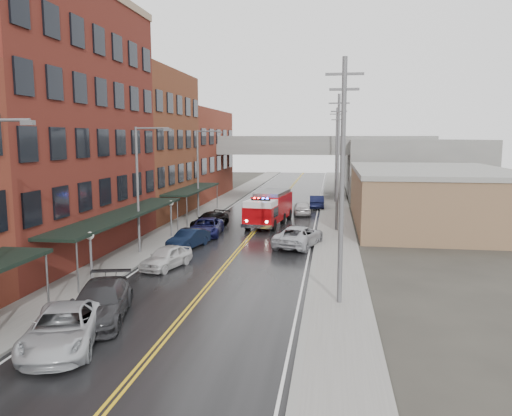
{
  "coord_description": "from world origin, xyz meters",
  "views": [
    {
      "loc": [
        6.7,
        -9.26,
        8.24
      ],
      "look_at": [
        1.1,
        27.53,
        3.0
      ],
      "focal_mm": 35.0,
      "sensor_mm": 36.0,
      "label": 1
    }
  ],
  "objects": [
    {
      "name": "road",
      "position": [
        0.0,
        30.0,
        0.01
      ],
      "size": [
        11.0,
        160.0,
        0.02
      ],
      "primitive_type": "cube",
      "color": "black",
      "rests_on": "ground"
    },
    {
      "name": "sidewalk_left",
      "position": [
        -7.3,
        30.0,
        0.07
      ],
      "size": [
        3.0,
        160.0,
        0.15
      ],
      "primitive_type": "cube",
      "color": "slate",
      "rests_on": "ground"
    },
    {
      "name": "sidewalk_right",
      "position": [
        7.3,
        30.0,
        0.07
      ],
      "size": [
        3.0,
        160.0,
        0.15
      ],
      "primitive_type": "cube",
      "color": "slate",
      "rests_on": "ground"
    },
    {
      "name": "curb_left",
      "position": [
        -5.65,
        30.0,
        0.07
      ],
      "size": [
        0.3,
        160.0,
        0.15
      ],
      "primitive_type": "cube",
      "color": "gray",
      "rests_on": "ground"
    },
    {
      "name": "curb_right",
      "position": [
        5.65,
        30.0,
        0.07
      ],
      "size": [
        0.3,
        160.0,
        0.15
      ],
      "primitive_type": "cube",
      "color": "gray",
      "rests_on": "ground"
    },
    {
      "name": "brick_building_b",
      "position": [
        -13.3,
        23.0,
        9.0
      ],
      "size": [
        9.0,
        20.0,
        18.0
      ],
      "primitive_type": "cube",
      "color": "maroon",
      "rests_on": "ground"
    },
    {
      "name": "brick_building_c",
      "position": [
        -13.3,
        40.5,
        7.5
      ],
      "size": [
        9.0,
        15.0,
        15.0
      ],
      "primitive_type": "cube",
      "color": "brown",
      "rests_on": "ground"
    },
    {
      "name": "brick_building_far",
      "position": [
        -13.3,
        58.0,
        6.0
      ],
      "size": [
        9.0,
        20.0,
        12.0
      ],
      "primitive_type": "cube",
      "color": "brown",
      "rests_on": "ground"
    },
    {
      "name": "tan_building",
      "position": [
        16.0,
        40.0,
        2.5
      ],
      "size": [
        14.0,
        22.0,
        5.0
      ],
      "primitive_type": "cube",
      "color": "olive",
      "rests_on": "ground"
    },
    {
      "name": "right_far_block",
      "position": [
        18.0,
        70.0,
        4.0
      ],
      "size": [
        18.0,
        30.0,
        8.0
      ],
      "primitive_type": "cube",
      "color": "slate",
      "rests_on": "ground"
    },
    {
      "name": "awning_1",
      "position": [
        -7.49,
        23.0,
        2.99
      ],
      "size": [
        2.6,
        18.0,
        3.09
      ],
      "color": "black",
      "rests_on": "ground"
    },
    {
      "name": "awning_2",
      "position": [
        -7.49,
        40.5,
        2.99
      ],
      "size": [
        2.6,
        13.0,
        3.09
      ],
      "color": "black",
      "rests_on": "ground"
    },
    {
      "name": "globe_lamp_1",
      "position": [
        -6.4,
        16.0,
        2.31
      ],
      "size": [
        0.44,
        0.44,
        3.12
      ],
      "color": "#59595B",
      "rests_on": "ground"
    },
    {
      "name": "globe_lamp_2",
      "position": [
        -6.4,
        30.0,
        2.31
      ],
      "size": [
        0.44,
        0.44,
        3.12
      ],
      "color": "#59595B",
      "rests_on": "ground"
    },
    {
      "name": "street_lamp_1",
      "position": [
        -6.55,
        24.0,
        5.19
      ],
      "size": [
        2.64,
        0.22,
        9.0
      ],
      "color": "#59595B",
      "rests_on": "ground"
    },
    {
      "name": "street_lamp_2",
      "position": [
        -6.55,
        40.0,
        5.19
      ],
      "size": [
        2.64,
        0.22,
        9.0
      ],
      "color": "#59595B",
      "rests_on": "ground"
    },
    {
      "name": "utility_pole_0",
      "position": [
        7.2,
        15.0,
        6.31
      ],
      "size": [
        1.8,
        0.24,
        12.0
      ],
      "color": "#59595B",
      "rests_on": "ground"
    },
    {
      "name": "utility_pole_1",
      "position": [
        7.2,
        35.0,
        6.31
      ],
      "size": [
        1.8,
        0.24,
        12.0
      ],
      "color": "#59595B",
      "rests_on": "ground"
    },
    {
      "name": "utility_pole_2",
      "position": [
        7.2,
        55.0,
        6.31
      ],
      "size": [
        1.8,
        0.24,
        12.0
      ],
      "color": "#59595B",
      "rests_on": "ground"
    },
    {
      "name": "overpass",
      "position": [
        0.0,
        62.0,
        5.99
      ],
      "size": [
        40.0,
        10.0,
        7.5
      ],
      "color": "slate",
      "rests_on": "ground"
    },
    {
      "name": "fire_truck",
      "position": [
        0.85,
        37.34,
        1.69
      ],
      "size": [
        4.32,
        8.85,
        3.12
      ],
      "rotation": [
        0.0,
        0.0,
        -0.13
      ],
      "color": "#93060A",
      "rests_on": "ground"
    },
    {
      "name": "parked_car_left_2",
      "position": [
        -3.68,
        8.21,
        0.78
      ],
      "size": [
        4.16,
        6.16,
        1.57
      ],
      "primitive_type": "imported",
      "rotation": [
        0.0,
        0.0,
        0.3
      ],
      "color": "#AEB2B7",
      "rests_on": "ground"
    },
    {
      "name": "parked_car_left_3",
      "position": [
        -3.6,
        11.3,
        0.84
      ],
      "size": [
        3.71,
        6.18,
        1.68
      ],
      "primitive_type": "imported",
      "rotation": [
        0.0,
        0.0,
        0.25
      ],
      "color": "#2A2A2C",
      "rests_on": "ground"
    },
    {
      "name": "parked_car_left_4",
      "position": [
        -3.6,
        20.5,
        0.72
      ],
      "size": [
        2.74,
        4.52,
        1.44
      ],
      "primitive_type": "imported",
      "rotation": [
        0.0,
        0.0,
        -0.26
      ],
      "color": "silver",
      "rests_on": "ground"
    },
    {
      "name": "parked_car_left_5",
      "position": [
        -3.88,
        26.44,
        0.71
      ],
      "size": [
        2.54,
        4.53,
        1.41
      ],
      "primitive_type": "imported",
      "rotation": [
        0.0,
        0.0,
        -0.26
      ],
      "color": "black",
      "rests_on": "ground"
    },
    {
      "name": "parked_car_left_6",
      "position": [
        -3.74,
        31.33,
        0.73
      ],
      "size": [
        2.88,
        5.47,
        1.47
      ],
      "primitive_type": "imported",
      "rotation": [
        0.0,
        0.0,
        0.09
      ],
      "color": "#111341",
      "rests_on": "ground"
    },
    {
      "name": "parked_car_left_7",
      "position": [
        -4.35,
        35.01,
        0.71
      ],
      "size": [
        3.3,
        5.24,
        1.42
      ],
      "primitive_type": "imported",
      "rotation": [
        0.0,
        0.0,
        -0.29
      ],
      "color": "black",
      "rests_on": "ground"
    },
    {
      "name": "parked_car_right_0",
      "position": [
        4.3,
        28.2,
        0.8
      ],
      "size": [
        4.0,
        6.25,
        1.6
      ],
      "primitive_type": "imported",
      "rotation": [
        0.0,
        0.0,
        2.89
      ],
      "color": "#B2B4BB",
      "rests_on": "ground"
    },
    {
      "name": "parked_car_right_1",
      "position": [
        4.03,
        30.07,
        0.68
      ],
      "size": [
        3.13,
        5.05,
        1.37
      ],
      "primitive_type": "imported",
      "rotation": [
        0.0,
        0.0,
        3.42
      ],
      "color": "#262628",
      "rests_on": "ground"
    },
    {
      "name": "parked_car_right_2",
      "position": [
        3.6,
        44.18,
        0.76
      ],
      "size": [
        2.22,
        4.61,
        1.52
      ],
      "primitive_type": "imported",
      "rotation": [
        0.0,
        0.0,
        3.24
      ],
      "color": "#BABABA",
      "rests_on": "ground"
    },
    {
      "name": "parked_car_right_3",
      "position": [
        5.0,
        49.54,
        0.77
      ],
      "size": [
        1.85,
        4.74,
        1.54
      ],
      "primitive_type": "imported",
      "rotation": [
        0.0,
        0.0,
        3.19
      ],
      "color": "black",
      "rests_on": "ground"
    }
  ]
}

